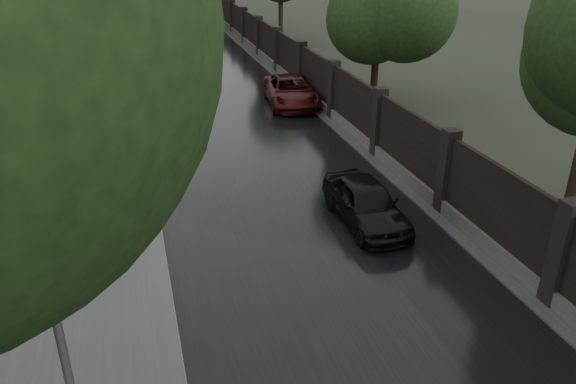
{
  "coord_description": "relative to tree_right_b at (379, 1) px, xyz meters",
  "views": [
    {
      "loc": [
        -4.35,
        -3.79,
        8.04
      ],
      "look_at": [
        -0.54,
        9.63,
        1.5
      ],
      "focal_mm": 35.0,
      "sensor_mm": 36.0,
      "label": 1
    }
  ],
  "objects": [
    {
      "name": "traffic_light",
      "position": [
        -11.8,
        2.99,
        -2.55
      ],
      "size": [
        0.16,
        0.32,
        4.0
      ],
      "color": "#59595E",
      "rests_on": "ground"
    },
    {
      "name": "car_right_near",
      "position": [
        -5.53,
        -12.03,
        -4.27
      ],
      "size": [
        1.67,
        3.99,
        1.35
      ],
      "primitive_type": "imported",
      "rotation": [
        0.0,
        0.0,
        0.02
      ],
      "color": "black",
      "rests_on": "ground"
    },
    {
      "name": "car_right_far",
      "position": [
        -4.19,
        0.68,
        -4.25
      ],
      "size": [
        2.88,
        5.28,
        1.4
      ],
      "primitive_type": "imported",
      "rotation": [
        0.0,
        0.0,
        -0.11
      ],
      "color": "#330B0B",
      "rests_on": "ground"
    },
    {
      "name": "fence_right",
      "position": [
        -2.9,
        10.01,
        -3.94
      ],
      "size": [
        0.45,
        75.72,
        2.7
      ],
      "color": "#383533",
      "rests_on": "ground"
    },
    {
      "name": "tree_right_b",
      "position": [
        0.0,
        0.0,
        0.0
      ],
      "size": [
        4.08,
        4.08,
        7.01
      ],
      "color": "black",
      "rests_on": "ground"
    }
  ]
}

